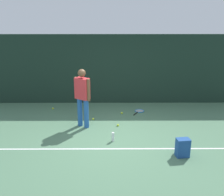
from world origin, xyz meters
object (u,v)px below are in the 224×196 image
Objects in this scene: tennis_ball_far_left at (118,125)px; water_bottle at (113,137)px; tennis_racket at (139,111)px; backpack at (182,148)px; tennis_player at (82,95)px; tennis_ball_mid_court at (122,113)px; tennis_ball_near_player at (53,108)px; tennis_ball_by_fence at (93,119)px.

water_bottle is at bearing -99.07° from tennis_ball_far_left.
tennis_racket is at bearing 67.53° from water_bottle.
tennis_ball_far_left is (-1.44, 1.71, -0.18)m from backpack.
tennis_player is at bearing -42.59° from backpack.
tennis_racket is 9.36× the size of tennis_ball_mid_court.
tennis_ball_near_player reaches higher than tennis_racket.
tennis_ball_mid_court is at bearing -10.68° from tennis_ball_near_player.
tennis_player is 1.54m from water_bottle.
tennis_ball_by_fence is (0.25, 0.48, -0.93)m from tennis_player.
tennis_ball_by_fence and tennis_ball_mid_court have the same top height.
tennis_ball_near_player is 1.00× the size of tennis_ball_by_fence.
tennis_ball_near_player is at bearing 116.20° from tennis_racket.
backpack is 1.76m from water_bottle.
tennis_ball_mid_court is at bearing 141.26° from tennis_racket.
tennis_ball_far_left is (0.75, -0.47, 0.00)m from tennis_ball_by_fence.
backpack is 4.81m from tennis_ball_near_player.
tennis_ball_near_player is at bearing 130.47° from water_bottle.
water_bottle is at bearing -67.29° from tennis_ball_by_fence.
backpack is at bearing -49.97° from tennis_ball_far_left.
backpack is 3.00m from tennis_ball_mid_court.
water_bottle is (0.60, -1.43, 0.09)m from tennis_ball_by_fence.
tennis_racket is 0.63m from tennis_ball_mid_court.
tennis_racket is at bearing 20.79° from tennis_ball_mid_court.
tennis_ball_near_player is 1.00× the size of tennis_ball_mid_court.
water_bottle is at bearing -32.95° from backpack.
water_bottle reaches higher than tennis_ball_by_fence.
tennis_ball_mid_court is (0.91, 0.52, 0.00)m from tennis_ball_by_fence.
tennis_racket is at bearing 26.34° from tennis_ball_by_fence.
tennis_ball_by_fence is at bearing 112.71° from water_bottle.
tennis_ball_by_fence is 1.56m from water_bottle.
tennis_ball_by_fence and tennis_ball_far_left have the same top height.
backpack is at bearing -44.93° from tennis_ball_by_fence.
water_bottle reaches higher than tennis_ball_mid_court.
tennis_ball_mid_court is (2.36, -0.44, 0.00)m from tennis_ball_near_player.
tennis_ball_by_fence is (1.44, -0.96, 0.00)m from tennis_ball_near_player.
tennis_player reaches higher than tennis_ball_by_fence.
tennis_ball_far_left is at bearing -32.21° from tennis_ball_by_fence.
tennis_player is at bearing -50.42° from tennis_ball_near_player.
water_bottle is (-0.31, -1.95, 0.09)m from tennis_ball_mid_court.
tennis_player is 2.75× the size of tennis_racket.
tennis_player is at bearing -179.81° from tennis_ball_far_left.
tennis_ball_by_fence is at bearing 147.79° from tennis_ball_far_left.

